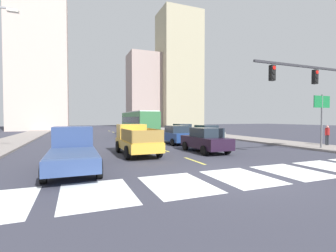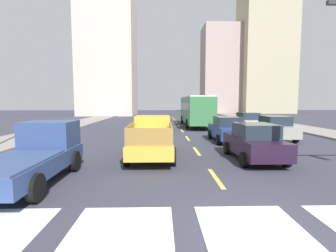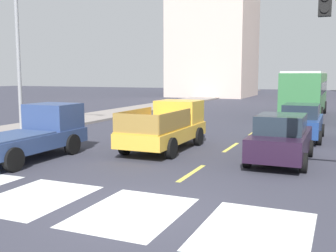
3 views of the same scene
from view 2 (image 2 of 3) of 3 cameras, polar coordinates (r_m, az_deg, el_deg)
ground_plane at (r=5.89m, az=19.49°, el=-22.35°), size 160.00×160.00×0.00m
sidewalk_right at (r=26.97m, az=30.00°, el=-0.94°), size 3.68×110.00×0.15m
sidewalk_left at (r=25.16m, az=-25.37°, el=-1.14°), size 3.68×110.00×0.15m
crosswalk_stripe_2 at (r=5.62m, az=-10.96°, el=-23.50°), size 2.20×3.01×0.01m
crosswalk_stripe_3 at (r=5.89m, az=19.49°, el=-22.31°), size 2.20×3.01×0.01m
lane_dash_0 at (r=9.46m, az=10.65°, el=-11.34°), size 0.16×2.40×0.01m
lane_dash_1 at (r=14.25m, az=6.42°, el=-5.60°), size 0.16×2.40×0.01m
lane_dash_2 at (r=19.14m, az=4.37°, el=-2.75°), size 0.16×2.40×0.01m
lane_dash_3 at (r=24.08m, az=3.16°, el=-1.07°), size 0.16×2.40×0.01m
lane_dash_4 at (r=29.04m, az=2.37°, el=0.04°), size 0.16×2.40×0.01m
lane_dash_5 at (r=34.02m, az=1.80°, el=0.83°), size 0.16×2.40×0.01m
lane_dash_6 at (r=38.99m, az=1.38°, el=1.41°), size 0.16×2.40×0.01m
lane_dash_7 at (r=43.98m, az=1.06°, el=1.87°), size 0.16×2.40×0.01m
pickup_stakebed at (r=12.78m, az=-3.65°, el=-2.60°), size 2.18×5.20×1.96m
pickup_dark at (r=10.01m, az=-27.45°, el=-5.52°), size 2.18×5.20×1.96m
city_bus at (r=28.65m, az=6.19°, el=3.85°), size 2.72×10.80×3.32m
sedan_near_right at (r=25.15m, az=17.32°, el=0.93°), size 2.02×4.40×1.72m
sedan_mid at (r=12.55m, az=18.66°, el=-3.37°), size 2.02×4.40×1.72m
sedan_far at (r=17.92m, az=13.07°, el=-0.67°), size 2.02×4.40×1.72m
sedan_near_left at (r=19.78m, az=22.60°, el=-0.39°), size 2.02×4.40×1.72m
tower_tall_centre at (r=69.43m, az=20.98°, el=17.08°), size 12.00×9.89×34.37m
block_mid_left at (r=67.71m, az=12.71°, el=12.06°), size 11.66×8.48×21.44m
block_mid_right at (r=56.21m, az=-13.24°, el=17.17°), size 10.78×11.41×28.62m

